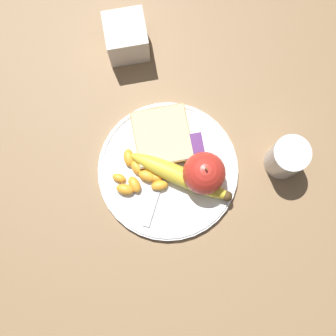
{
  "coord_description": "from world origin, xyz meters",
  "views": [
    {
      "loc": [
        -0.14,
        0.03,
        0.86
      ],
      "look_at": [
        0.0,
        0.0,
        0.03
      ],
      "focal_mm": 50.0,
      "sensor_mm": 36.0,
      "label": 1
    }
  ],
  "objects_px": {
    "banana": "(181,176)",
    "jam_packet": "(193,147)",
    "plate": "(168,170)",
    "fork": "(165,166)",
    "juice_glass": "(286,158)",
    "condiment_caddy": "(126,37)",
    "apple": "(204,173)",
    "bread_slice": "(163,136)"
  },
  "relations": [
    {
      "from": "banana",
      "to": "jam_packet",
      "type": "bearing_deg",
      "value": -31.26
    },
    {
      "from": "jam_packet",
      "to": "condiment_caddy",
      "type": "relative_size",
      "value": 0.56
    },
    {
      "from": "juice_glass",
      "to": "banana",
      "type": "height_order",
      "value": "juice_glass"
    },
    {
      "from": "juice_glass",
      "to": "condiment_caddy",
      "type": "relative_size",
      "value": 1.07
    },
    {
      "from": "banana",
      "to": "fork",
      "type": "distance_m",
      "value": 0.04
    },
    {
      "from": "apple",
      "to": "condiment_caddy",
      "type": "xyz_separation_m",
      "value": [
        0.28,
        0.09,
        -0.01
      ]
    },
    {
      "from": "juice_glass",
      "to": "banana",
      "type": "distance_m",
      "value": 0.19
    },
    {
      "from": "plate",
      "to": "apple",
      "type": "distance_m",
      "value": 0.08
    },
    {
      "from": "plate",
      "to": "juice_glass",
      "type": "bearing_deg",
      "value": -95.64
    },
    {
      "from": "apple",
      "to": "jam_packet",
      "type": "distance_m",
      "value": 0.06
    },
    {
      "from": "banana",
      "to": "bread_slice",
      "type": "height_order",
      "value": "banana"
    },
    {
      "from": "fork",
      "to": "condiment_caddy",
      "type": "height_order",
      "value": "condiment_caddy"
    },
    {
      "from": "apple",
      "to": "bread_slice",
      "type": "distance_m",
      "value": 0.11
    },
    {
      "from": "apple",
      "to": "bread_slice",
      "type": "height_order",
      "value": "apple"
    },
    {
      "from": "juice_glass",
      "to": "banana",
      "type": "relative_size",
      "value": 0.48
    },
    {
      "from": "juice_glass",
      "to": "fork",
      "type": "xyz_separation_m",
      "value": [
        0.03,
        0.22,
        -0.03
      ]
    },
    {
      "from": "plate",
      "to": "banana",
      "type": "relative_size",
      "value": 1.43
    },
    {
      "from": "plate",
      "to": "fork",
      "type": "height_order",
      "value": "fork"
    },
    {
      "from": "apple",
      "to": "fork",
      "type": "distance_m",
      "value": 0.08
    },
    {
      "from": "juice_glass",
      "to": "fork",
      "type": "relative_size",
      "value": 0.48
    },
    {
      "from": "plate",
      "to": "jam_packet",
      "type": "height_order",
      "value": "jam_packet"
    },
    {
      "from": "apple",
      "to": "bread_slice",
      "type": "xyz_separation_m",
      "value": [
        0.09,
        0.06,
        -0.03
      ]
    },
    {
      "from": "juice_glass",
      "to": "bread_slice",
      "type": "xyz_separation_m",
      "value": [
        0.08,
        0.21,
        -0.02
      ]
    },
    {
      "from": "banana",
      "to": "bread_slice",
      "type": "bearing_deg",
      "value": 13.68
    },
    {
      "from": "jam_packet",
      "to": "fork",
      "type": "bearing_deg",
      "value": 113.76
    },
    {
      "from": "jam_packet",
      "to": "condiment_caddy",
      "type": "bearing_deg",
      "value": 20.86
    },
    {
      "from": "banana",
      "to": "condiment_caddy",
      "type": "distance_m",
      "value": 0.28
    },
    {
      "from": "plate",
      "to": "juice_glass",
      "type": "distance_m",
      "value": 0.22
    },
    {
      "from": "fork",
      "to": "jam_packet",
      "type": "bearing_deg",
      "value": -38.87
    },
    {
      "from": "condiment_caddy",
      "to": "plate",
      "type": "bearing_deg",
      "value": -172.62
    },
    {
      "from": "apple",
      "to": "jam_packet",
      "type": "relative_size",
      "value": 1.87
    },
    {
      "from": "apple",
      "to": "fork",
      "type": "xyz_separation_m",
      "value": [
        0.03,
        0.06,
        -0.04
      ]
    },
    {
      "from": "fork",
      "to": "banana",
      "type": "bearing_deg",
      "value": -108.19
    },
    {
      "from": "bread_slice",
      "to": "jam_packet",
      "type": "height_order",
      "value": "same"
    },
    {
      "from": "plate",
      "to": "banana",
      "type": "height_order",
      "value": "banana"
    },
    {
      "from": "plate",
      "to": "bread_slice",
      "type": "bearing_deg",
      "value": -1.5
    },
    {
      "from": "plate",
      "to": "jam_packet",
      "type": "bearing_deg",
      "value": -58.39
    },
    {
      "from": "apple",
      "to": "jam_packet",
      "type": "bearing_deg",
      "value": 8.15
    },
    {
      "from": "condiment_caddy",
      "to": "juice_glass",
      "type": "bearing_deg",
      "value": -138.68
    },
    {
      "from": "condiment_caddy",
      "to": "apple",
      "type": "bearing_deg",
      "value": -161.54
    },
    {
      "from": "juice_glass",
      "to": "bread_slice",
      "type": "distance_m",
      "value": 0.23
    },
    {
      "from": "plate",
      "to": "jam_packet",
      "type": "relative_size",
      "value": 5.69
    }
  ]
}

